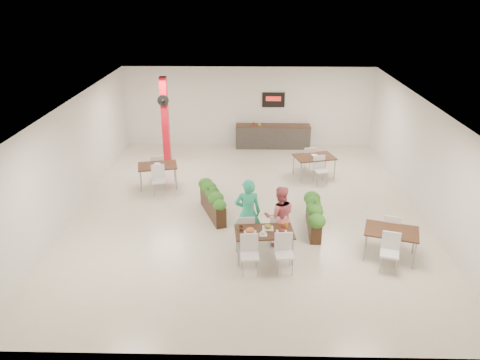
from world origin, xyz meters
name	(u,v)px	position (x,y,z in m)	size (l,w,h in m)	color
ground	(247,208)	(0.00, 0.00, 0.00)	(12.00, 12.00, 0.00)	beige
room_shell	(247,145)	(0.00, 0.00, 2.01)	(10.10, 12.10, 3.22)	white
red_column	(165,120)	(-3.00, 3.79, 1.64)	(0.40, 0.41, 3.20)	red
service_counter	(273,136)	(1.00, 5.65, 0.49)	(3.00, 0.64, 2.20)	#2B2927
main_table	(264,235)	(0.43, -2.75, 0.64)	(1.47, 1.73, 0.92)	#311B10
diner_man	(248,213)	(0.04, -2.09, 0.91)	(0.66, 0.44, 1.82)	#29B489
diner_woman	(280,216)	(0.84, -2.09, 0.81)	(0.79, 0.62, 1.63)	#D55E6B
planter_left	(213,199)	(-0.98, -0.47, 0.50)	(0.90, 1.77, 0.97)	black
planter_right	(314,213)	(1.82, -1.26, 0.49)	(0.45, 1.79, 0.93)	black
side_table_a	(158,168)	(-2.94, 1.57, 0.63)	(1.40, 1.67, 0.92)	#311B10
side_table_b	(314,159)	(2.29, 2.53, 0.64)	(1.52, 1.67, 0.92)	#311B10
side_table_c	(391,235)	(3.50, -2.64, 0.63)	(1.43, 1.67, 0.92)	#311B10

